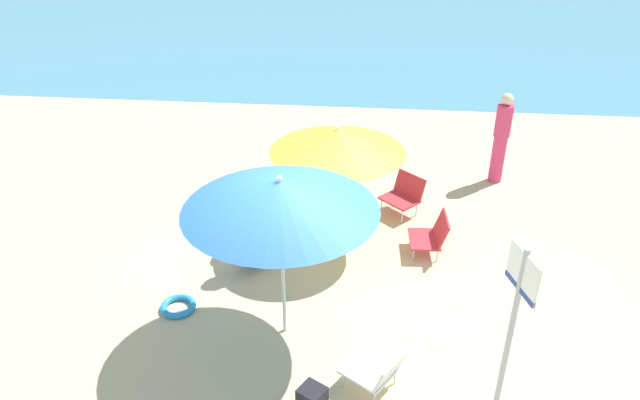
% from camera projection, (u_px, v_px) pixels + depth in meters
% --- Properties ---
extents(ground_plane, '(40.00, 40.00, 0.00)m').
position_uv_depth(ground_plane, '(322.00, 301.00, 7.60)').
color(ground_plane, '#CCB789').
extents(sea_water, '(40.00, 16.00, 0.01)m').
position_uv_depth(sea_water, '(362.00, 24.00, 20.50)').
color(sea_water, teal).
rests_on(sea_water, ground_plane).
extents(umbrella_blue, '(2.11, 2.11, 2.08)m').
position_uv_depth(umbrella_blue, '(280.00, 195.00, 6.22)').
color(umbrella_blue, silver).
rests_on(umbrella_blue, ground_plane).
extents(umbrella_yellow, '(1.87, 1.87, 1.82)m').
position_uv_depth(umbrella_yellow, '(338.00, 141.00, 8.07)').
color(umbrella_yellow, silver).
rests_on(umbrella_yellow, ground_plane).
extents(beach_chair_a, '(0.53, 0.58, 0.59)m').
position_uv_depth(beach_chair_a, '(432.00, 234.00, 8.40)').
color(beach_chair_a, red).
rests_on(beach_chair_a, ground_plane).
extents(beach_chair_b, '(0.75, 0.72, 0.56)m').
position_uv_depth(beach_chair_b, '(378.00, 369.00, 6.18)').
color(beach_chair_b, white).
rests_on(beach_chair_b, ground_plane).
extents(beach_chair_c, '(0.75, 0.75, 0.61)m').
position_uv_depth(beach_chair_c, '(404.00, 193.00, 9.37)').
color(beach_chair_c, red).
rests_on(beach_chair_c, ground_plane).
extents(person_a, '(0.44, 0.53, 0.95)m').
position_uv_depth(person_a, '(249.00, 242.00, 7.96)').
color(person_a, '#2D519E').
rests_on(person_a, ground_plane).
extents(person_b, '(0.27, 0.27, 1.60)m').
position_uv_depth(person_b, '(501.00, 138.00, 10.06)').
color(person_b, '#DB3866').
rests_on(person_b, ground_plane).
extents(person_c, '(0.54, 0.55, 0.96)m').
position_uv_depth(person_c, '(256.00, 219.00, 8.41)').
color(person_c, silver).
rests_on(person_c, ground_plane).
extents(warning_sign, '(0.18, 0.50, 1.93)m').
position_uv_depth(warning_sign, '(516.00, 307.00, 5.53)').
color(warning_sign, '#ADADB2').
rests_on(warning_sign, ground_plane).
extents(swim_ring, '(0.44, 0.44, 0.08)m').
position_uv_depth(swim_ring, '(178.00, 306.00, 7.45)').
color(swim_ring, '#238CD8').
rests_on(swim_ring, ground_plane).
extents(beach_bag, '(0.33, 0.33, 0.27)m').
position_uv_depth(beach_bag, '(312.00, 398.00, 6.06)').
color(beach_bag, black).
rests_on(beach_bag, ground_plane).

